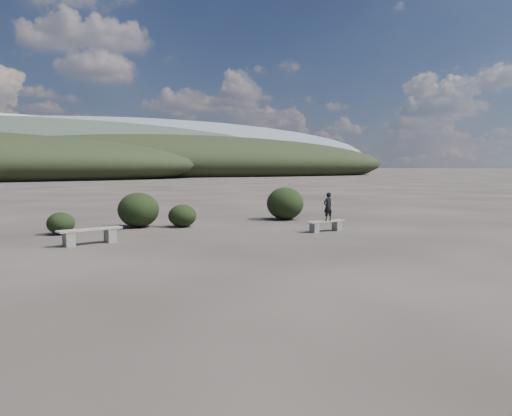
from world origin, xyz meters
TOP-DOWN VIEW (x-y plane):
  - ground at (0.00, 0.00)m, footprint 1200.00×1200.00m
  - bench_left at (-3.95, 5.73)m, footprint 1.97×0.86m
  - bench_right at (4.10, 4.96)m, footprint 1.61×0.48m
  - seated_person at (4.19, 4.97)m, footprint 0.40×0.28m
  - shrub_a at (-4.49, 8.50)m, footprint 0.94×0.94m
  - shrub_b at (-1.59, 9.37)m, footprint 1.57×1.57m
  - shrub_c at (-0.05, 8.67)m, footprint 1.09×1.09m
  - shrub_d at (4.88, 9.19)m, footprint 1.64×1.64m

SIDE VIEW (x-z plane):
  - ground at x=0.00m, z-range 0.00..0.00m
  - bench_right at x=4.10m, z-range 0.04..0.44m
  - bench_left at x=-3.95m, z-range 0.05..0.53m
  - shrub_a at x=-4.49m, z-range 0.00..0.77m
  - shrub_c at x=-0.05m, z-range 0.00..0.87m
  - shrub_b at x=-1.59m, z-range 0.00..1.35m
  - shrub_d at x=4.88m, z-range 0.00..1.43m
  - seated_person at x=4.19m, z-range 0.40..1.42m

